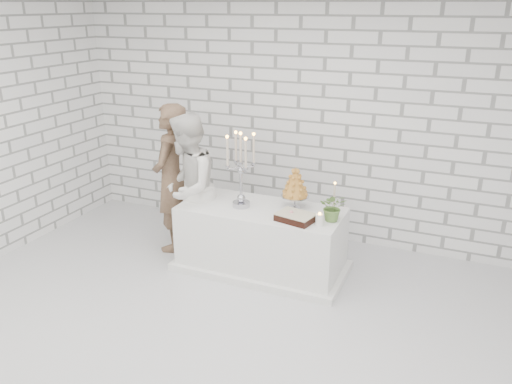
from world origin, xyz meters
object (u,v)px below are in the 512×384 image
at_px(cake_table, 261,239).
at_px(groom, 171,178).
at_px(candelabra, 241,170).
at_px(croquembouche, 295,188).
at_px(bride, 188,189).

relative_size(cake_table, groom, 1.00).
distance_m(candelabra, croquembouche, 0.62).
xyz_separation_m(groom, bride, (0.32, -0.17, -0.03)).
bearing_deg(groom, bride, 49.87).
distance_m(bride, candelabra, 0.74).
height_order(groom, croquembouche, groom).
bearing_deg(croquembouche, candelabra, -162.02).
relative_size(cake_table, candelabra, 2.13).
distance_m(cake_table, bride, 1.02).
height_order(cake_table, groom, groom).
xyz_separation_m(cake_table, groom, (-1.22, 0.12, 0.52)).
bearing_deg(cake_table, candelabra, -169.98).
bearing_deg(bride, cake_table, 76.92).
bearing_deg(candelabra, cake_table, 10.02).
xyz_separation_m(bride, candelabra, (0.67, 0.01, 0.30)).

